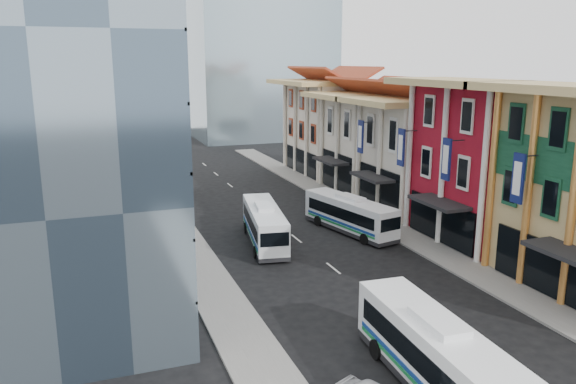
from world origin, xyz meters
name	(u,v)px	position (x,y,z in m)	size (l,w,h in m)	color
ground	(478,384)	(0.00, 0.00, 0.00)	(200.00, 200.00, 0.00)	black
sidewalk_right	(390,227)	(8.50, 22.00, 0.07)	(3.00, 90.00, 0.15)	slate
sidewalk_left	(190,250)	(-8.50, 22.00, 0.07)	(3.00, 90.00, 0.15)	slate
shophouse_red	(489,164)	(14.00, 17.00, 6.00)	(8.00, 10.00, 12.00)	#A31222
shophouse_cream_near	(419,157)	(14.00, 26.50, 5.00)	(8.00, 9.00, 10.00)	silver
shophouse_cream_mid	(373,144)	(14.00, 35.50, 5.00)	(8.00, 9.00, 10.00)	silver
shophouse_cream_far	(332,129)	(14.00, 46.00, 5.50)	(8.00, 12.00, 11.00)	silver
office_tower	(44,39)	(-17.00, 19.00, 15.00)	(12.00, 26.00, 30.00)	#415467
office_block_far	(75,131)	(-16.00, 42.00, 7.00)	(10.00, 18.00, 14.00)	gray
bus_left_near	(437,355)	(-2.08, 0.23, 1.71)	(2.49, 10.65, 3.41)	white
bus_left_far	(264,224)	(-2.74, 21.74, 1.57)	(2.30, 9.81, 3.15)	white
bus_right	(350,214)	(4.73, 22.12, 1.55)	(2.27, 9.67, 3.10)	white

